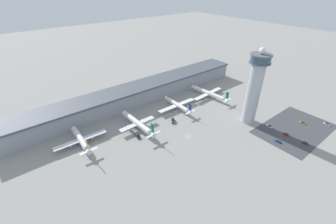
# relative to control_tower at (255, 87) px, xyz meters

# --- Properties ---
(ground_plane) EXTENTS (1000.00, 1000.00, 0.00)m
(ground_plane) POSITION_rel_control_tower_xyz_m (-53.26, 15.01, -30.75)
(ground_plane) COLOR gray
(terminal_building) EXTENTS (231.22, 25.00, 16.03)m
(terminal_building) POSITION_rel_control_tower_xyz_m (-53.26, 85.01, -22.63)
(terminal_building) COLOR #9399A3
(terminal_building) RESTS_ON ground
(control_tower) EXTENTS (15.31, 15.31, 60.32)m
(control_tower) POSITION_rel_control_tower_xyz_m (0.00, 0.00, 0.00)
(control_tower) COLOR #ADB2BC
(control_tower) RESTS_ON ground
(parking_lot_surface) EXTENTS (64.00, 40.00, 0.01)m
(parking_lot_surface) POSITION_rel_control_tower_xyz_m (19.24, -29.98, -30.74)
(parking_lot_surface) COLOR #424247
(parking_lot_surface) RESTS_ON ground
(airplane_gate_alpha) EXTENTS (37.03, 33.35, 13.24)m
(airplane_gate_alpha) POSITION_rel_control_tower_xyz_m (-118.02, 54.46, -26.58)
(airplane_gate_alpha) COLOR silver
(airplane_gate_alpha) RESTS_ON ground
(airplane_gate_bravo) EXTENTS (30.68, 41.02, 14.36)m
(airplane_gate_bravo) POSITION_rel_control_tower_xyz_m (-76.46, 46.24, -25.96)
(airplane_gate_bravo) COLOR silver
(airplane_gate_bravo) RESTS_ON ground
(airplane_gate_charlie) EXTENTS (38.93, 34.48, 12.01)m
(airplane_gate_charlie) POSITION_rel_control_tower_xyz_m (-32.90, 50.23, -26.46)
(airplane_gate_charlie) COLOR white
(airplane_gate_charlie) RESTS_ON ground
(airplane_gate_delta) EXTENTS (38.54, 43.68, 12.66)m
(airplane_gate_delta) POSITION_rel_control_tower_xyz_m (6.67, 49.35, -26.71)
(airplane_gate_delta) COLOR white
(airplane_gate_delta) RESTS_ON ground
(service_truck_catering) EXTENTS (3.24, 6.98, 2.64)m
(service_truck_catering) POSITION_rel_control_tower_xyz_m (-82.49, 37.61, -29.83)
(service_truck_catering) COLOR black
(service_truck_catering) RESTS_ON ground
(service_truck_fuel) EXTENTS (5.69, 6.75, 2.91)m
(service_truck_fuel) POSITION_rel_control_tower_xyz_m (-48.91, 37.03, -29.74)
(service_truck_fuel) COLOR black
(service_truck_fuel) RESTS_ON ground
(car_maroon_suv) EXTENTS (1.79, 4.68, 1.56)m
(car_maroon_suv) POSITION_rel_control_tower_xyz_m (45.33, -42.95, -30.14)
(car_maroon_suv) COLOR black
(car_maroon_suv) RESTS_ON ground
(car_blue_compact) EXTENTS (2.07, 4.49, 1.46)m
(car_blue_compact) POSITION_rel_control_tower_xyz_m (6.17, -29.63, -30.18)
(car_blue_compact) COLOR black
(car_blue_compact) RESTS_ON ground
(car_red_hatchback) EXTENTS (1.83, 4.33, 1.44)m
(car_red_hatchback) POSITION_rel_control_tower_xyz_m (-6.45, -30.31, -30.19)
(car_red_hatchback) COLOR black
(car_red_hatchback) RESTS_ON ground
(car_green_van) EXTENTS (1.92, 4.14, 1.36)m
(car_green_van) POSITION_rel_control_tower_xyz_m (6.85, -43.07, -30.22)
(car_green_van) COLOR black
(car_green_van) RESTS_ON ground
(car_black_suv) EXTENTS (2.10, 4.70, 1.39)m
(car_black_suv) POSITION_rel_control_tower_xyz_m (32.03, -30.03, -30.21)
(car_black_suv) COLOR black
(car_black_suv) RESTS_ON ground
(car_yellow_taxi) EXTENTS (1.81, 4.36, 1.55)m
(car_yellow_taxi) POSITION_rel_control_tower_xyz_m (6.21, -16.29, -30.14)
(car_yellow_taxi) COLOR black
(car_yellow_taxi) RESTS_ON ground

